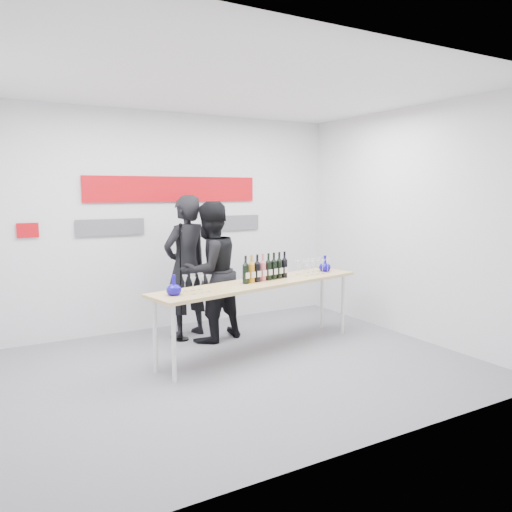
# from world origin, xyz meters

# --- Properties ---
(ground) EXTENTS (5.00, 5.00, 0.00)m
(ground) POSITION_xyz_m (0.00, 0.00, 0.00)
(ground) COLOR slate
(ground) RESTS_ON ground
(back_wall) EXTENTS (5.00, 0.04, 3.00)m
(back_wall) POSITION_xyz_m (0.00, 2.00, 1.50)
(back_wall) COLOR silver
(back_wall) RESTS_ON ground
(signage) EXTENTS (3.38, 0.02, 0.79)m
(signage) POSITION_xyz_m (-0.06, 1.97, 1.81)
(signage) COLOR #BD080F
(signage) RESTS_ON back_wall
(tasting_table) EXTENTS (2.89, 1.10, 0.85)m
(tasting_table) POSITION_xyz_m (0.46, 0.38, 0.79)
(tasting_table) COLOR #DCBF76
(tasting_table) RESTS_ON ground
(wine_bottles) EXTENTS (0.71, 0.21, 0.33)m
(wine_bottles) POSITION_xyz_m (0.57, 0.43, 1.02)
(wine_bottles) COLOR black
(wine_bottles) RESTS_ON tasting_table
(decanter_left) EXTENTS (0.16, 0.16, 0.21)m
(decanter_left) POSITION_xyz_m (-0.70, 0.17, 0.96)
(decanter_left) COLOR #100893
(decanter_left) RESTS_ON tasting_table
(decanter_right) EXTENTS (0.16, 0.16, 0.21)m
(decanter_right) POSITION_xyz_m (1.62, 0.63, 0.96)
(decanter_right) COLOR #100893
(decanter_right) RESTS_ON tasting_table
(glasses_left) EXTENTS (0.29, 0.26, 0.18)m
(glasses_left) POSITION_xyz_m (-0.43, 0.21, 0.94)
(glasses_left) COLOR silver
(glasses_left) RESTS_ON tasting_table
(glasses_right) EXTENTS (0.49, 0.30, 0.18)m
(glasses_right) POSITION_xyz_m (1.37, 0.56, 0.94)
(glasses_right) COLOR silver
(glasses_right) RESTS_ON tasting_table
(presenter_left) EXTENTS (0.79, 0.64, 1.87)m
(presenter_left) POSITION_xyz_m (-0.08, 1.40, 0.94)
(presenter_left) COLOR black
(presenter_left) RESTS_ON ground
(presenter_right) EXTENTS (1.03, 0.90, 1.80)m
(presenter_right) POSITION_xyz_m (0.12, 1.08, 0.90)
(presenter_right) COLOR black
(presenter_right) RESTS_ON ground
(mic_stand) EXTENTS (0.18, 0.18, 1.53)m
(mic_stand) POSITION_xyz_m (-0.21, 1.25, 0.47)
(mic_stand) COLOR black
(mic_stand) RESTS_ON ground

